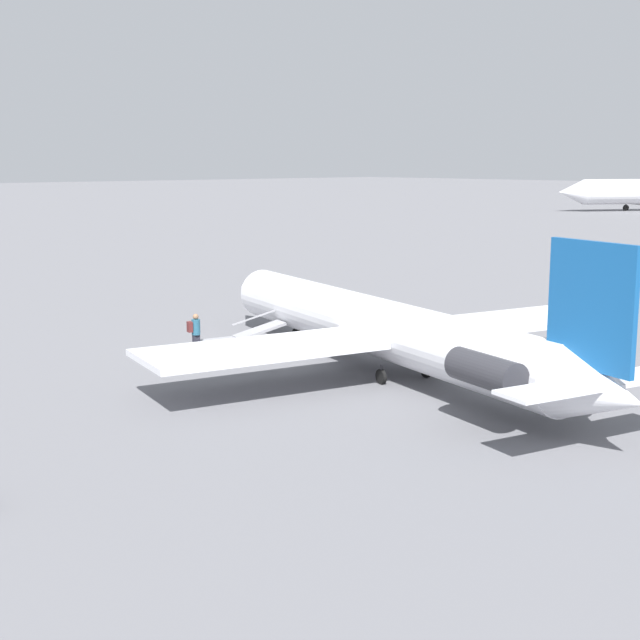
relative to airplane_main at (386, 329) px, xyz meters
name	(u,v)px	position (x,y,z in m)	size (l,w,h in m)	color
ground_plane	(374,370)	(0.79, -0.18, -1.76)	(600.00, 600.00, 0.00)	slate
airplane_main	(386,329)	(0.00, 0.00, 0.00)	(25.48, 19.57, 5.88)	silver
boarding_stairs	(226,343)	(7.52, 2.06, -1.40)	(1.86, 4.14, 1.54)	#99999E
passenger	(195,331)	(7.75, 3.45, -0.75)	(0.40, 0.56, 1.74)	#23232D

